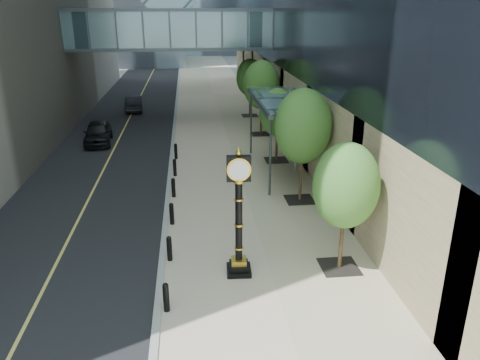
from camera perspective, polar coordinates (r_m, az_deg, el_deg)
The scene contains 12 objects.
ground at distance 15.00m, azimuth 1.82°, elevation -17.37°, with size 320.00×320.00×0.00m, color gray.
road at distance 52.80m, azimuth -12.05°, elevation 9.94°, with size 8.00×180.00×0.02m, color black.
sidewalk at distance 52.61m, azimuth -3.22°, elevation 10.33°, with size 8.00×180.00×0.06m, color #B8A88D.
curb at distance 52.55m, azimuth -7.65°, elevation 10.18°, with size 0.25×180.00×0.07m, color gray.
skywalk at distance 39.78m, azimuth -8.48°, elevation 18.06°, with size 17.00×4.20×5.80m.
entrance_canopy at distance 26.73m, azimuth 5.20°, elevation 9.54°, with size 3.00×8.00×4.38m.
bollard_row at distance 22.50m, azimuth -8.21°, elevation -2.52°, with size 0.20×16.20×0.90m.
street_trees at distance 28.91m, azimuth 4.58°, elevation 9.09°, with size 2.73×28.38×5.61m.
street_clock at distance 16.45m, azimuth -0.15°, elevation -5.21°, with size 0.92×0.92×4.66m.
pedestrian at distance 27.81m, azimuth 7.02°, elevation 3.08°, with size 0.68×0.44×1.85m, color beige.
car_near at distance 34.86m, azimuth -16.94°, elevation 5.55°, with size 1.80×4.48×1.53m, color black.
car_far at distance 45.30m, azimuth -12.83°, elevation 9.12°, with size 1.50×4.29×1.41m, color black.
Camera 1 is at (-1.74, -11.73, 9.18)m, focal length 35.00 mm.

